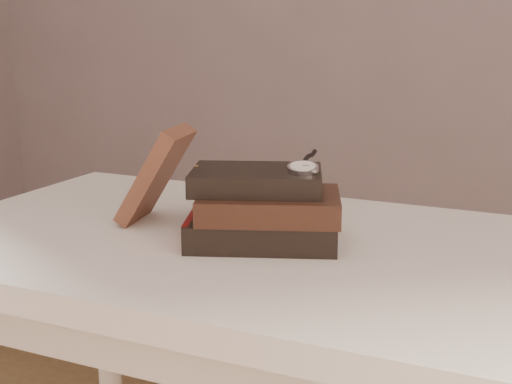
% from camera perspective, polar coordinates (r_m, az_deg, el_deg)
% --- Properties ---
extents(table, '(1.00, 0.60, 0.75)m').
position_cam_1_polar(table, '(1.08, -1.14, -8.37)').
color(table, silver).
rests_on(table, ground).
extents(book_stack, '(0.26, 0.21, 0.11)m').
position_cam_1_polar(book_stack, '(1.02, 0.59, -1.40)').
color(book_stack, black).
rests_on(book_stack, table).
extents(journal, '(0.13, 0.12, 0.16)m').
position_cam_1_polar(journal, '(1.13, -8.22, 1.43)').
color(journal, '#49261C').
rests_on(journal, table).
extents(pocket_watch, '(0.06, 0.15, 0.02)m').
position_cam_1_polar(pocket_watch, '(1.00, 3.94, 2.10)').
color(pocket_watch, silver).
rests_on(pocket_watch, book_stack).
extents(eyeglasses, '(0.12, 0.13, 0.04)m').
position_cam_1_polar(eyeglasses, '(1.09, -3.26, 0.22)').
color(eyeglasses, silver).
rests_on(eyeglasses, book_stack).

